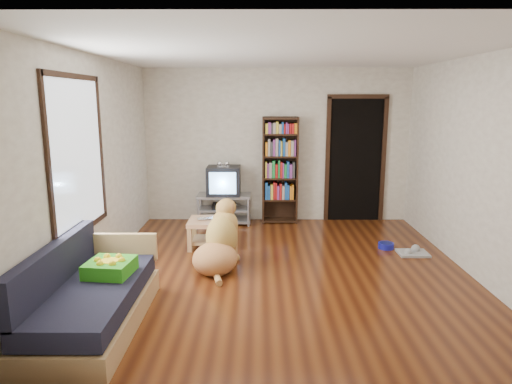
{
  "coord_description": "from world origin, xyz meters",
  "views": [
    {
      "loc": [
        -0.31,
        -5.31,
        2.09
      ],
      "look_at": [
        -0.35,
        0.51,
        0.9
      ],
      "focal_mm": 32.0,
      "sensor_mm": 36.0,
      "label": 1
    }
  ],
  "objects_px": {
    "green_cushion": "(110,267)",
    "bookshelf": "(280,165)",
    "grey_rag": "(413,253)",
    "sofa": "(90,300)",
    "dog_bowl": "(386,246)",
    "dog": "(220,243)",
    "coffee_table": "(208,228)",
    "tv_stand": "(224,208)",
    "laptop": "(208,219)",
    "crt_tv": "(224,180)"
  },
  "relations": [
    {
      "from": "crt_tv",
      "to": "coffee_table",
      "type": "xyz_separation_m",
      "value": [
        -0.13,
        -1.29,
        -0.46
      ]
    },
    {
      "from": "green_cushion",
      "to": "tv_stand",
      "type": "bearing_deg",
      "value": 82.51
    },
    {
      "from": "bookshelf",
      "to": "sofa",
      "type": "relative_size",
      "value": 1.0
    },
    {
      "from": "tv_stand",
      "to": "bookshelf",
      "type": "relative_size",
      "value": 0.5
    },
    {
      "from": "grey_rag",
      "to": "crt_tv",
      "type": "bearing_deg",
      "value": 149.21
    },
    {
      "from": "green_cushion",
      "to": "tv_stand",
      "type": "relative_size",
      "value": 0.46
    },
    {
      "from": "dog_bowl",
      "to": "sofa",
      "type": "bearing_deg",
      "value": -145.88
    },
    {
      "from": "crt_tv",
      "to": "sofa",
      "type": "bearing_deg",
      "value": -104.93
    },
    {
      "from": "green_cushion",
      "to": "dog_bowl",
      "type": "bearing_deg",
      "value": 38.78
    },
    {
      "from": "laptop",
      "to": "bookshelf",
      "type": "height_order",
      "value": "bookshelf"
    },
    {
      "from": "green_cushion",
      "to": "crt_tv",
      "type": "bearing_deg",
      "value": 82.6
    },
    {
      "from": "grey_rag",
      "to": "tv_stand",
      "type": "relative_size",
      "value": 0.44
    },
    {
      "from": "laptop",
      "to": "coffee_table",
      "type": "xyz_separation_m",
      "value": [
        0.0,
        0.03,
        -0.13
      ]
    },
    {
      "from": "laptop",
      "to": "grey_rag",
      "type": "relative_size",
      "value": 0.71
    },
    {
      "from": "bookshelf",
      "to": "sofa",
      "type": "distance_m",
      "value": 4.26
    },
    {
      "from": "tv_stand",
      "to": "coffee_table",
      "type": "relative_size",
      "value": 1.64
    },
    {
      "from": "dog_bowl",
      "to": "sofa",
      "type": "distance_m",
      "value": 4.09
    },
    {
      "from": "green_cushion",
      "to": "sofa",
      "type": "distance_m",
      "value": 0.35
    },
    {
      "from": "green_cushion",
      "to": "grey_rag",
      "type": "bearing_deg",
      "value": 33.43
    },
    {
      "from": "laptop",
      "to": "dog",
      "type": "xyz_separation_m",
      "value": [
        0.24,
        -0.81,
        -0.09
      ]
    },
    {
      "from": "dog",
      "to": "green_cushion",
      "type": "bearing_deg",
      "value": -126.74
    },
    {
      "from": "green_cushion",
      "to": "dog",
      "type": "relative_size",
      "value": 0.39
    },
    {
      "from": "green_cushion",
      "to": "bookshelf",
      "type": "xyz_separation_m",
      "value": [
        1.8,
        3.48,
        0.51
      ]
    },
    {
      "from": "grey_rag",
      "to": "coffee_table",
      "type": "height_order",
      "value": "coffee_table"
    },
    {
      "from": "crt_tv",
      "to": "dog",
      "type": "xyz_separation_m",
      "value": [
        0.1,
        -2.14,
        -0.42
      ]
    },
    {
      "from": "bookshelf",
      "to": "dog",
      "type": "bearing_deg",
      "value": -111.0
    },
    {
      "from": "grey_rag",
      "to": "dog",
      "type": "distance_m",
      "value": 2.67
    },
    {
      "from": "grey_rag",
      "to": "bookshelf",
      "type": "bearing_deg",
      "value": 136.19
    },
    {
      "from": "laptop",
      "to": "coffee_table",
      "type": "bearing_deg",
      "value": 72.11
    },
    {
      "from": "crt_tv",
      "to": "sofa",
      "type": "relative_size",
      "value": 0.32
    },
    {
      "from": "dog_bowl",
      "to": "tv_stand",
      "type": "bearing_deg",
      "value": 150.87
    },
    {
      "from": "tv_stand",
      "to": "dog",
      "type": "relative_size",
      "value": 0.84
    },
    {
      "from": "dog_bowl",
      "to": "sofa",
      "type": "xyz_separation_m",
      "value": [
        -3.38,
        -2.29,
        0.22
      ]
    },
    {
      "from": "grey_rag",
      "to": "crt_tv",
      "type": "relative_size",
      "value": 0.69
    },
    {
      "from": "sofa",
      "to": "dog",
      "type": "relative_size",
      "value": 1.68
    },
    {
      "from": "dog_bowl",
      "to": "dog",
      "type": "height_order",
      "value": "dog"
    },
    {
      "from": "crt_tv",
      "to": "dog",
      "type": "distance_m",
      "value": 2.18
    },
    {
      "from": "dog_bowl",
      "to": "tv_stand",
      "type": "xyz_separation_m",
      "value": [
        -2.41,
        1.34,
        0.23
      ]
    },
    {
      "from": "laptop",
      "to": "crt_tv",
      "type": "relative_size",
      "value": 0.49
    },
    {
      "from": "grey_rag",
      "to": "sofa",
      "type": "height_order",
      "value": "sofa"
    },
    {
      "from": "sofa",
      "to": "coffee_table",
      "type": "xyz_separation_m",
      "value": [
        0.84,
        2.36,
        0.02
      ]
    },
    {
      "from": "tv_stand",
      "to": "dog",
      "type": "height_order",
      "value": "dog"
    },
    {
      "from": "tv_stand",
      "to": "coffee_table",
      "type": "xyz_separation_m",
      "value": [
        -0.13,
        -1.27,
        0.01
      ]
    },
    {
      "from": "laptop",
      "to": "bookshelf",
      "type": "xyz_separation_m",
      "value": [
        1.08,
        1.39,
        0.59
      ]
    },
    {
      "from": "laptop",
      "to": "dog_bowl",
      "type": "distance_m",
      "value": 2.57
    },
    {
      "from": "green_cushion",
      "to": "coffee_table",
      "type": "bearing_deg",
      "value": 77.92
    },
    {
      "from": "laptop",
      "to": "crt_tv",
      "type": "bearing_deg",
      "value": 66.33
    },
    {
      "from": "dog_bowl",
      "to": "sofa",
      "type": "height_order",
      "value": "sofa"
    },
    {
      "from": "sofa",
      "to": "coffee_table",
      "type": "relative_size",
      "value": 3.27
    },
    {
      "from": "green_cushion",
      "to": "tv_stand",
      "type": "height_order",
      "value": "green_cushion"
    }
  ]
}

